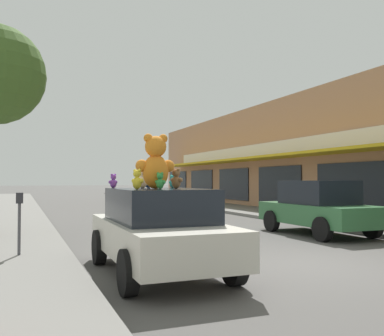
% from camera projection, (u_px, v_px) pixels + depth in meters
% --- Properties ---
extents(ground_plane, '(260.00, 260.00, 0.00)m').
position_uv_depth(ground_plane, '(307.00, 264.00, 8.40)').
color(ground_plane, '#514F4C').
extents(plush_art_car, '(1.91, 4.04, 1.51)m').
position_uv_depth(plush_art_car, '(159.00, 229.00, 7.58)').
color(plush_art_car, beige).
rests_on(plush_art_car, ground_plane).
extents(teddy_bear_giant, '(0.71, 0.44, 0.97)m').
position_uv_depth(teddy_bear_giant, '(156.00, 162.00, 7.55)').
color(teddy_bear_giant, orange).
rests_on(teddy_bear_giant, plush_art_car).
extents(teddy_bear_brown, '(0.22, 0.28, 0.37)m').
position_uv_depth(teddy_bear_brown, '(176.00, 179.00, 7.76)').
color(teddy_bear_brown, olive).
rests_on(teddy_bear_brown, plush_art_car).
extents(teddy_bear_purple, '(0.21, 0.16, 0.28)m').
position_uv_depth(teddy_bear_purple, '(113.00, 181.00, 8.23)').
color(teddy_bear_purple, purple).
rests_on(teddy_bear_purple, plush_art_car).
extents(teddy_bear_yellow, '(0.21, 0.25, 0.34)m').
position_uv_depth(teddy_bear_yellow, '(137.00, 180.00, 7.02)').
color(teddy_bear_yellow, yellow).
rests_on(teddy_bear_yellow, plush_art_car).
extents(teddy_bear_cream, '(0.29, 0.21, 0.39)m').
position_uv_depth(teddy_bear_cream, '(143.00, 178.00, 8.10)').
color(teddy_bear_cream, beige).
rests_on(teddy_bear_cream, plush_art_car).
extents(teddy_bear_teal, '(0.16, 0.19, 0.26)m').
position_uv_depth(teddy_bear_teal, '(173.00, 181.00, 8.47)').
color(teddy_bear_teal, teal).
rests_on(teddy_bear_teal, plush_art_car).
extents(teddy_bear_blue, '(0.28, 0.24, 0.38)m').
position_uv_depth(teddy_bear_blue, '(149.00, 179.00, 8.25)').
color(teddy_bear_blue, blue).
rests_on(teddy_bear_blue, plush_art_car).
extents(teddy_bear_pink, '(0.17, 0.11, 0.23)m').
position_uv_depth(teddy_bear_pink, '(142.00, 182.00, 8.40)').
color(teddy_bear_pink, pink).
rests_on(teddy_bear_pink, plush_art_car).
extents(teddy_bear_green, '(0.19, 0.20, 0.29)m').
position_uv_depth(teddy_bear_green, '(160.00, 181.00, 7.29)').
color(teddy_bear_green, green).
rests_on(teddy_bear_green, plush_art_car).
extents(parked_car_far_center, '(1.94, 4.05, 1.65)m').
position_uv_depth(parked_car_far_center, '(318.00, 207.00, 13.00)').
color(parked_car_far_center, '#336B3D').
rests_on(parked_car_far_center, ground_plane).
extents(parking_meter, '(0.14, 0.10, 1.27)m').
position_uv_depth(parking_meter, '(19.00, 215.00, 8.73)').
color(parking_meter, '#4C4C51').
rests_on(parking_meter, sidewalk_near).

